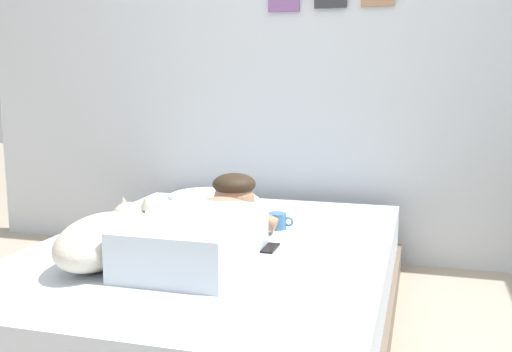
% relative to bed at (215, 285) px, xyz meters
% --- Properties ---
extents(back_wall, '(4.49, 0.12, 2.50)m').
position_rel_bed_xyz_m(back_wall, '(0.30, 1.16, 1.07)').
color(back_wall, silver).
rests_on(back_wall, ground).
extents(bed, '(1.51, 2.01, 0.37)m').
position_rel_bed_xyz_m(bed, '(0.00, 0.00, 0.00)').
color(bed, '#726051').
rests_on(bed, ground).
extents(pillow, '(0.52, 0.32, 0.11)m').
position_rel_bed_xyz_m(pillow, '(-0.24, 0.65, 0.24)').
color(pillow, silver).
rests_on(pillow, bed).
extents(person_lying, '(0.43, 0.92, 0.27)m').
position_rel_bed_xyz_m(person_lying, '(0.02, -0.13, 0.30)').
color(person_lying, silver).
rests_on(person_lying, bed).
extents(dog, '(0.26, 0.57, 0.21)m').
position_rel_bed_xyz_m(dog, '(-0.30, -0.39, 0.29)').
color(dog, beige).
rests_on(dog, bed).
extents(coffee_cup, '(0.12, 0.09, 0.07)m').
position_rel_bed_xyz_m(coffee_cup, '(0.20, 0.32, 0.23)').
color(coffee_cup, teal).
rests_on(coffee_cup, bed).
extents(cell_phone, '(0.07, 0.14, 0.01)m').
position_rel_bed_xyz_m(cell_phone, '(0.24, -0.02, 0.19)').
color(cell_phone, black).
rests_on(cell_phone, bed).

